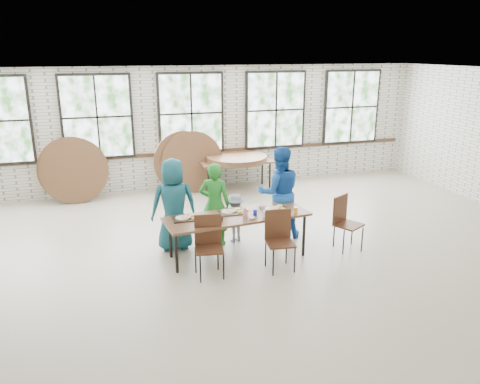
% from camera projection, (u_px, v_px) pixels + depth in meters
% --- Properties ---
extents(room, '(12.00, 12.00, 12.00)m').
position_uv_depth(room, '(191.00, 115.00, 11.39)').
color(room, '#B3A38E').
rests_on(room, ground).
extents(dining_table, '(2.47, 1.02, 0.74)m').
position_uv_depth(dining_table, '(237.00, 218.00, 7.74)').
color(dining_table, brown).
rests_on(dining_table, ground).
extents(chair_near_left, '(0.48, 0.47, 0.95)m').
position_uv_depth(chair_near_left, '(209.00, 240.00, 7.18)').
color(chair_near_left, '#472717').
rests_on(chair_near_left, ground).
extents(chair_near_right, '(0.47, 0.45, 0.95)m').
position_uv_depth(chair_near_right, '(279.00, 235.00, 7.40)').
color(chair_near_right, '#472717').
rests_on(chair_near_right, ground).
extents(chair_spare, '(0.56, 0.56, 0.95)m').
position_uv_depth(chair_spare, '(344.00, 218.00, 8.13)').
color(chair_spare, '#472717').
rests_on(chair_spare, ground).
extents(adult_teal, '(0.80, 0.53, 1.62)m').
position_uv_depth(adult_teal, '(174.00, 205.00, 8.04)').
color(adult_teal, navy).
rests_on(adult_teal, ground).
extents(adult_green, '(0.64, 0.55, 1.50)m').
position_uv_depth(adult_green, '(215.00, 204.00, 8.26)').
color(adult_green, '#228027').
rests_on(adult_green, ground).
extents(toddler, '(0.64, 0.45, 0.90)m').
position_uv_depth(toddler, '(235.00, 218.00, 8.45)').
color(toddler, '#152644').
rests_on(toddler, ground).
extents(adult_blue, '(0.92, 0.77, 1.71)m').
position_uv_depth(adult_blue, '(279.00, 193.00, 8.57)').
color(adult_blue, '#174EA4').
rests_on(adult_blue, ground).
extents(storage_table, '(1.81, 0.77, 0.74)m').
position_uv_depth(storage_table, '(236.00, 163.00, 11.51)').
color(storage_table, brown).
rests_on(storage_table, ground).
extents(tabletop_clutter, '(2.05, 0.63, 0.11)m').
position_uv_depth(tabletop_clutter, '(243.00, 214.00, 7.72)').
color(tabletop_clutter, black).
rests_on(tabletop_clutter, dining_table).
extents(round_tops_stacked, '(1.50, 1.50, 0.13)m').
position_uv_depth(round_tops_stacked, '(236.00, 158.00, 11.48)').
color(round_tops_stacked, brown).
rests_on(round_tops_stacked, storage_table).
extents(round_tops_leaning, '(4.28, 0.42, 1.49)m').
position_uv_depth(round_tops_leaning, '(133.00, 166.00, 10.98)').
color(round_tops_leaning, brown).
rests_on(round_tops_leaning, ground).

